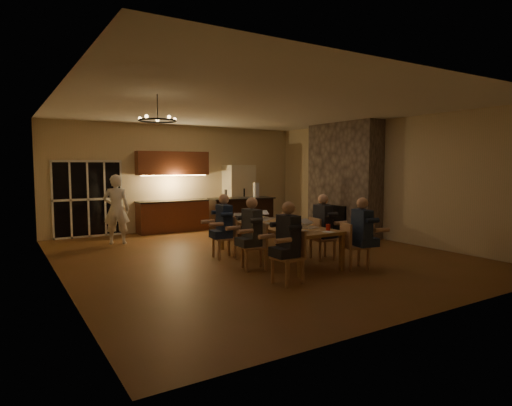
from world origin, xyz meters
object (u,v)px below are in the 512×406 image
object	(u,v)px
plate_left	(290,229)
laptop_c	(264,219)
chair_right_near	(355,246)
person_left_mid	(252,233)
mug_mid	(266,219)
mug_back	(239,219)
person_right_near	(362,234)
laptop_b	(310,222)
redcup_mid	(245,220)
plate_far	(269,218)
dining_table	(275,241)
person_left_near	(288,242)
chair_left_near	(288,257)
person_right_mid	(323,227)
chandelier	(158,121)
laptop_d	(287,218)
plate_near	(303,225)
mug_front	(288,225)
redcup_near	(328,227)
chair_right_mid	(323,238)
chair_right_far	(294,232)
can_silver	(299,225)
laptop_a	(298,225)
bar_blender	(256,190)
person_left_far	(224,226)
laptop_f	(263,213)
bar_bottle	(226,194)
chair_left_far	(224,237)
bar_island	(242,217)
standing_person	(116,209)
can_cola	(237,215)
chair_left_mid	(254,246)

from	to	relation	value
plate_left	laptop_c	bearing A→B (deg)	88.02
chair_right_near	person_left_mid	world-z (taller)	person_left_mid
mug_mid	mug_back	size ratio (longest dim) A/B	1.00
person_right_near	laptop_b	bearing A→B (deg)	50.96
redcup_mid	plate_far	size ratio (longest dim) A/B	0.43
dining_table	person_left_near	world-z (taller)	person_left_near
chair_left_near	person_right_mid	xyz separation A→B (m)	(1.75, 1.16, 0.24)
chandelier	laptop_d	distance (m)	3.45
plate_near	dining_table	bearing A→B (deg)	125.54
mug_front	redcup_near	bearing A→B (deg)	-62.56
person_right_mid	chair_right_near	bearing A→B (deg)	-178.21
chair_right_mid	laptop_d	world-z (taller)	laptop_d
chair_right_mid	chair_right_far	xyz separation A→B (m)	(0.05, 1.09, 0.00)
laptop_c	can_silver	bearing A→B (deg)	110.78
laptop_a	laptop_b	xyz separation A→B (m)	(0.46, 0.22, 0.00)
person_right_mid	redcup_mid	world-z (taller)	person_right_mid
laptop_a	bar_blender	xyz separation A→B (m)	(1.59, 4.09, 0.42)
person_left_far	bar_blender	distance (m)	3.34
mug_mid	person_left_mid	bearing A→B (deg)	-134.08
laptop_a	laptop_d	bearing A→B (deg)	-122.44
bar_blender	laptop_c	bearing A→B (deg)	-117.35
chandelier	redcup_near	xyz separation A→B (m)	(2.92, -1.11, -1.94)
redcup_near	laptop_b	bearing A→B (deg)	101.38
person_left_mid	bar_blender	world-z (taller)	bar_blender
person_left_near	laptop_f	distance (m)	2.86
redcup_near	person_left_mid	bearing A→B (deg)	146.15
plate_near	bar_blender	size ratio (longest dim) A/B	0.62
chair_left_near	bar_bottle	xyz separation A→B (m)	(1.33, 4.77, 0.76)
chair_right_far	chair_left_near	bearing A→B (deg)	133.23
plate_far	plate_near	bearing A→B (deg)	-90.11
chair_right_near	plate_far	xyz separation A→B (m)	(-0.46, 2.31, 0.31)
laptop_a	mug_mid	distance (m)	1.60
chair_right_far	can_silver	distance (m)	1.53
redcup_mid	bar_blender	bearing A→B (deg)	53.91
chair_right_near	plate_near	world-z (taller)	chair_right_near
person_left_near	plate_left	xyz separation A→B (m)	(0.60, 0.78, 0.07)
person_left_near	laptop_f	size ratio (longest dim) A/B	4.31
chair_left_far	laptop_a	xyz separation A→B (m)	(0.67, -1.73, 0.42)
laptop_c	bar_island	bearing A→B (deg)	-110.19
laptop_b	laptop_c	bearing A→B (deg)	97.68
standing_person	chair_left_far	bearing A→B (deg)	142.25
person_left_far	bar_island	bearing A→B (deg)	147.43
can_cola	bar_island	bearing A→B (deg)	56.66
person_right_near	laptop_f	world-z (taller)	person_right_near
person_left_near	laptop_c	size ratio (longest dim) A/B	4.31
person_left_near	mug_mid	world-z (taller)	person_left_near
laptop_d	plate_left	bearing A→B (deg)	-134.07
chair_left_mid	chair_right_mid	bearing A→B (deg)	106.46
plate_left	person_right_near	bearing A→B (deg)	-34.95
laptop_f	plate_left	distance (m)	1.91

